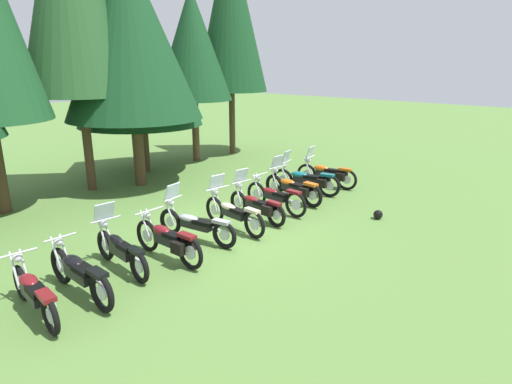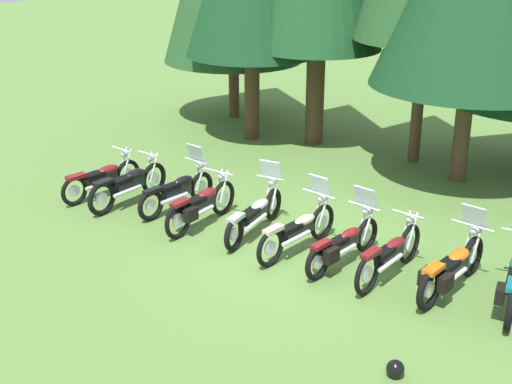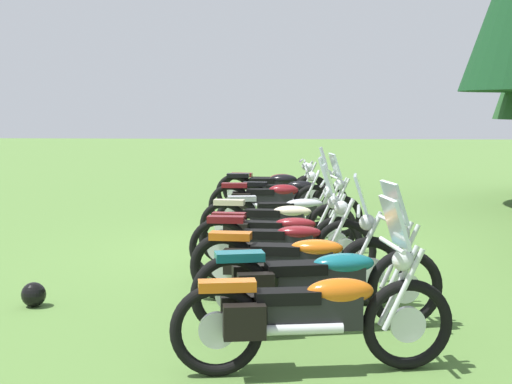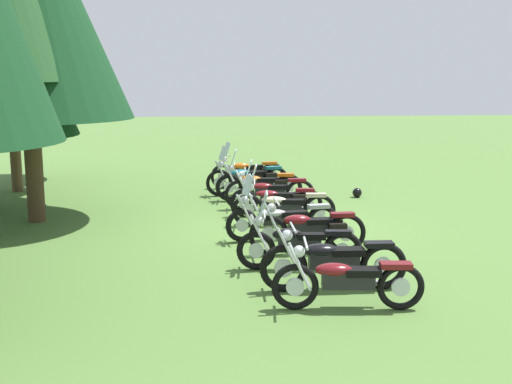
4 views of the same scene
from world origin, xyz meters
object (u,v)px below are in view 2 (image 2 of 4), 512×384
motorcycle_2 (178,190)px  motorcycle_3 (200,205)px  motorcycle_8 (452,267)px  motorcycle_6 (342,243)px  motorcycle_1 (129,184)px  motorcycle_4 (255,213)px  dropped_helmet (395,369)px  motorcycle_0 (102,178)px  motorcycle_5 (299,229)px  motorcycle_7 (390,254)px

motorcycle_2 → motorcycle_3: size_ratio=0.97×
motorcycle_8 → motorcycle_6: bearing=101.4°
motorcycle_1 → motorcycle_6: motorcycle_6 is taller
motorcycle_1 → motorcycle_2: bearing=-69.8°
motorcycle_4 → motorcycle_6: (2.09, -0.17, -0.00)m
dropped_helmet → motorcycle_0: bearing=165.4°
motorcycle_2 → motorcycle_5: (3.20, -0.13, 0.01)m
motorcycle_4 → motorcycle_0: bearing=87.0°
motorcycle_2 → motorcycle_5: motorcycle_5 is taller
motorcycle_0 → motorcycle_1: size_ratio=0.94×
motorcycle_1 → motorcycle_7: 6.16m
motorcycle_1 → motorcycle_4: bearing=-81.9°
motorcycle_4 → motorcycle_7: (2.99, -0.07, 0.01)m
motorcycle_1 → dropped_helmet: bearing=-105.7°
motorcycle_0 → motorcycle_6: motorcycle_6 is taller
motorcycle_7 → dropped_helmet: (1.38, -2.56, -0.32)m
motorcycle_0 → dropped_helmet: (8.37, -2.18, -0.31)m
motorcycle_7 → motorcycle_5: bearing=95.0°
motorcycle_5 → dropped_helmet: motorcycle_5 is taller
motorcycle_3 → motorcycle_7: 4.10m
motorcycle_5 → motorcycle_6: (0.95, -0.01, -0.03)m
motorcycle_2 → motorcycle_5: 3.21m
motorcycle_0 → motorcycle_4: (3.99, 0.45, -0.00)m
motorcycle_4 → motorcycle_6: size_ratio=1.08×
motorcycle_3 → motorcycle_4: bearing=-71.7°
motorcycle_1 → motorcycle_4: size_ratio=0.98×
motorcycle_4 → motorcycle_8: (4.06, 0.07, 0.03)m
motorcycle_3 → motorcycle_6: (3.20, 0.23, -0.04)m
motorcycle_5 → motorcycle_0: bearing=98.2°
motorcycle_8 → motorcycle_3: bearing=99.6°
motorcycle_0 → motorcycle_8: size_ratio=0.94×
motorcycle_2 → motorcycle_3: motorcycle_2 is taller
motorcycle_5 → motorcycle_7: 1.85m
motorcycle_0 → motorcycle_7: motorcycle_7 is taller
motorcycle_5 → motorcycle_2: bearing=92.6°
motorcycle_1 → motorcycle_3: motorcycle_3 is taller
motorcycle_1 → motorcycle_7: bearing=-86.1°
motorcycle_1 → motorcycle_5: bearing=-85.9°
motorcycle_3 → motorcycle_8: motorcycle_8 is taller
motorcycle_0 → motorcycle_3: motorcycle_3 is taller
motorcycle_2 → motorcycle_4: (2.06, 0.03, -0.02)m
motorcycle_1 → motorcycle_3: size_ratio=1.04×
motorcycle_2 → motorcycle_8: size_ratio=0.93×
motorcycle_0 → motorcycle_3: bearing=-84.0°
dropped_helmet → motorcycle_6: bearing=132.8°
motorcycle_5 → motorcycle_8: size_ratio=0.99×
motorcycle_2 → dropped_helmet: motorcycle_2 is taller
motorcycle_1 → motorcycle_7: (6.15, 0.35, -0.02)m
motorcycle_2 → motorcycle_5: bearing=-87.5°
motorcycle_0 → motorcycle_4: motorcycle_4 is taller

